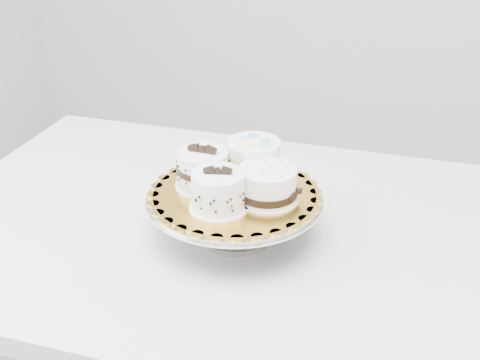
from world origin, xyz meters
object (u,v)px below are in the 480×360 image
at_px(cake_stand, 235,208).
at_px(cake_dots, 253,159).
at_px(table, 231,251).
at_px(cake_banded, 203,170).
at_px(cake_ribbon, 268,185).
at_px(cake_board, 235,193).
at_px(cake_swirl, 218,192).

xyz_separation_m(cake_stand, cake_dots, (0.01, 0.07, 0.07)).
bearing_deg(cake_dots, table, -145.99).
bearing_deg(cake_banded, cake_dots, 39.10).
relative_size(table, cake_banded, 12.40).
height_order(cake_banded, cake_ribbon, cake_banded).
relative_size(cake_board, cake_ribbon, 2.40).
height_order(table, cake_swirl, cake_swirl).
height_order(cake_stand, cake_board, cake_board).
bearing_deg(table, cake_board, -63.13).
relative_size(cake_stand, cake_swirl, 2.74).
bearing_deg(cake_board, cake_dots, 83.96).
height_order(cake_stand, cake_banded, cake_banded).
xyz_separation_m(cake_banded, cake_dots, (0.08, 0.07, 0.01)).
bearing_deg(cake_stand, cake_banded, 178.42).
bearing_deg(cake_board, cake_banded, 178.42).
height_order(cake_swirl, cake_dots, cake_swirl).
distance_m(cake_stand, cake_swirl, 0.09).
distance_m(cake_banded, cake_dots, 0.10).
height_order(cake_stand, cake_ribbon, cake_ribbon).
relative_size(cake_board, cake_dots, 2.42).
xyz_separation_m(cake_swirl, cake_ribbon, (0.07, 0.07, -0.00)).
bearing_deg(cake_board, cake_stand, 45.00).
distance_m(table, cake_dots, 0.21).
relative_size(table, cake_swirl, 11.02).
relative_size(cake_stand, cake_banded, 3.09).
bearing_deg(cake_swirl, cake_dots, 64.76).
bearing_deg(table, cake_ribbon, -28.18).
bearing_deg(cake_dots, cake_board, -106.38).
height_order(table, cake_dots, cake_dots).
distance_m(cake_swirl, cake_ribbon, 0.10).
bearing_deg(cake_banded, cake_board, -5.92).
height_order(table, cake_board, cake_board).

